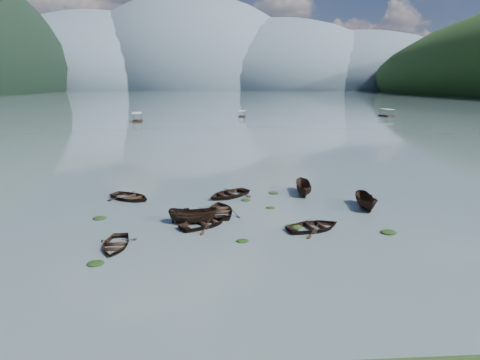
{
  "coord_description": "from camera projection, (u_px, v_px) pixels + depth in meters",
  "views": [
    {
      "loc": [
        -2.12,
        -23.72,
        11.16
      ],
      "look_at": [
        0.0,
        12.0,
        2.0
      ],
      "focal_mm": 28.0,
      "sensor_mm": 36.0,
      "label": 1
    }
  ],
  "objects": [
    {
      "name": "rowboat_0",
      "position": [
        115.0,
        247.0,
        26.45
      ],
      "size": [
        2.92,
        3.95,
        0.79
      ],
      "primitive_type": "imported",
      "rotation": [
        0.0,
        0.0,
        0.05
      ],
      "color": "black",
      "rests_on": "ground"
    },
    {
      "name": "rowboat_5",
      "position": [
        366.0,
        208.0,
        34.8
      ],
      "size": [
        1.9,
        4.21,
        1.58
      ],
      "primitive_type": "imported",
      "rotation": [
        0.0,
        0.0,
        -0.09
      ],
      "color": "black",
      "rests_on": "ground"
    },
    {
      "name": "rowboat_6",
      "position": [
        130.0,
        199.0,
        37.41
      ],
      "size": [
        5.6,
        5.21,
        0.94
      ],
      "primitive_type": "imported",
      "rotation": [
        0.0,
        0.0,
        1.0
      ],
      "color": "black",
      "rests_on": "ground"
    },
    {
      "name": "rowboat_4",
      "position": [
        314.0,
        229.0,
        29.64
      ],
      "size": [
        5.17,
        4.34,
        0.92
      ],
      "primitive_type": "imported",
      "rotation": [
        0.0,
        0.0,
        1.88
      ],
      "color": "black",
      "rests_on": "ground"
    },
    {
      "name": "weed_clump_3",
      "position": [
        246.0,
        200.0,
        37.07
      ],
      "size": [
        1.0,
        0.84,
        0.22
      ],
      "primitive_type": "ellipsoid",
      "color": "black",
      "rests_on": "ground"
    },
    {
      "name": "pontoon_centre",
      "position": [
        242.0,
        117.0,
        132.8
      ],
      "size": [
        3.01,
        5.64,
        2.06
      ],
      "primitive_type": null,
      "rotation": [
        0.0,
        0.0,
        -0.15
      ],
      "color": "black",
      "rests_on": "ground"
    },
    {
      "name": "haze_mtn_b",
      "position": [
        193.0,
        89.0,
        892.75
      ],
      "size": [
        520.0,
        520.0,
        340.0
      ],
      "primitive_type": "ellipsoid",
      "color": "#475666",
      "rests_on": "ground"
    },
    {
      "name": "weed_clump_1",
      "position": [
        242.0,
        241.0,
        27.38
      ],
      "size": [
        0.92,
        0.73,
        0.2
      ],
      "primitive_type": "ellipsoid",
      "color": "black",
      "rests_on": "ground"
    },
    {
      "name": "weed_clump_7",
      "position": [
        273.0,
        193.0,
        39.45
      ],
      "size": [
        1.07,
        0.86,
        0.23
      ],
      "primitive_type": "ellipsoid",
      "color": "black",
      "rests_on": "ground"
    },
    {
      "name": "weed_clump_4",
      "position": [
        388.0,
        233.0,
        28.93
      ],
      "size": [
        1.26,
        1.0,
        0.26
      ],
      "primitive_type": "ellipsoid",
      "color": "black",
      "rests_on": "ground"
    },
    {
      "name": "rowboat_7",
      "position": [
        229.0,
        197.0,
        38.31
      ],
      "size": [
        5.87,
        5.64,
        0.99
      ],
      "primitive_type": "imported",
      "rotation": [
        0.0,
        0.0,
        5.38
      ],
      "color": "black",
      "rests_on": "ground"
    },
    {
      "name": "weed_clump_5",
      "position": [
        100.0,
        219.0,
        32.0
      ],
      "size": [
        1.16,
        0.94,
        0.25
      ],
      "primitive_type": "ellipsoid",
      "color": "black",
      "rests_on": "ground"
    },
    {
      "name": "pontoon_left",
      "position": [
        137.0,
        122.0,
        115.26
      ],
      "size": [
        3.8,
        7.21,
        2.64
      ],
      "primitive_type": null,
      "rotation": [
        0.0,
        0.0,
        0.14
      ],
      "color": "black",
      "rests_on": "ground"
    },
    {
      "name": "rowboat_8",
      "position": [
        303.0,
        194.0,
        39.27
      ],
      "size": [
        1.94,
        4.18,
        1.56
      ],
      "primitive_type": "imported",
      "rotation": [
        0.0,
        0.0,
        3.04
      ],
      "color": "black",
      "rests_on": "ground"
    },
    {
      "name": "weed_clump_6",
      "position": [
        270.0,
        208.0,
        34.8
      ],
      "size": [
        0.85,
        0.71,
        0.18
      ],
      "primitive_type": "ellipsoid",
      "color": "black",
      "rests_on": "ground"
    },
    {
      "name": "haze_mtn_c",
      "position": [
        276.0,
        89.0,
        904.24
      ],
      "size": [
        520.0,
        520.0,
        260.0
      ],
      "primitive_type": "ellipsoid",
      "color": "#475666",
      "rests_on": "ground"
    },
    {
      "name": "weed_clump_0",
      "position": [
        96.0,
        264.0,
        23.93
      ],
      "size": [
        1.1,
        0.9,
        0.24
      ],
      "primitive_type": "ellipsoid",
      "color": "black",
      "rests_on": "ground"
    },
    {
      "name": "haze_mtn_a",
      "position": [
        108.0,
        89.0,
        881.25
      ],
      "size": [
        520.0,
        520.0,
        280.0
      ],
      "primitive_type": "ellipsoid",
      "color": "#475666",
      "rests_on": "ground"
    },
    {
      "name": "rowboat_2",
      "position": [
        193.0,
        223.0,
        31.03
      ],
      "size": [
        4.17,
        1.83,
        1.57
      ],
      "primitive_type": "imported",
      "rotation": [
        0.0,
        0.0,
        1.49
      ],
      "color": "black",
      "rests_on": "ground"
    },
    {
      "name": "rowboat_3",
      "position": [
        221.0,
        213.0,
        33.45
      ],
      "size": [
        3.56,
        4.72,
        0.92
      ],
      "primitive_type": "imported",
      "rotation": [
        0.0,
        0.0,
        3.23
      ],
      "color": "black",
      "rests_on": "ground"
    },
    {
      "name": "haze_mtn_d",
      "position": [
        349.0,
        89.0,
        914.59
      ],
      "size": [
        520.0,
        520.0,
        220.0
      ],
      "primitive_type": "ellipsoid",
      "color": "#475666",
      "rests_on": "ground"
    },
    {
      "name": "weed_clump_2",
      "position": [
        293.0,
        228.0,
        29.99
      ],
      "size": [
        1.36,
        1.09,
        0.29
      ],
      "primitive_type": "ellipsoid",
      "color": "black",
      "rests_on": "ground"
    },
    {
      "name": "rowboat_1",
      "position": [
        206.0,
        225.0,
        30.55
      ],
      "size": [
        5.55,
        5.27,
        0.94
      ],
      "primitive_type": "imported",
      "rotation": [
        0.0,
        0.0,
        2.2
      ],
      "color": "black",
      "rests_on": "ground"
    },
    {
      "name": "ground_plane",
      "position": [
        250.0,
        251.0,
        25.82
      ],
      "size": [
        2400.0,
        2400.0,
        0.0
      ],
      "primitive_type": "plane",
      "color": "#4D5D60"
    },
    {
      "name": "pontoon_right",
      "position": [
        386.0,
        116.0,
        135.02
      ],
      "size": [
        3.43,
        6.75,
        2.48
      ],
      "primitive_type": null,
      "rotation": [
        0.0,
        0.0,
        0.12
      ],
      "color": "black",
      "rests_on": "ground"
    }
  ]
}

